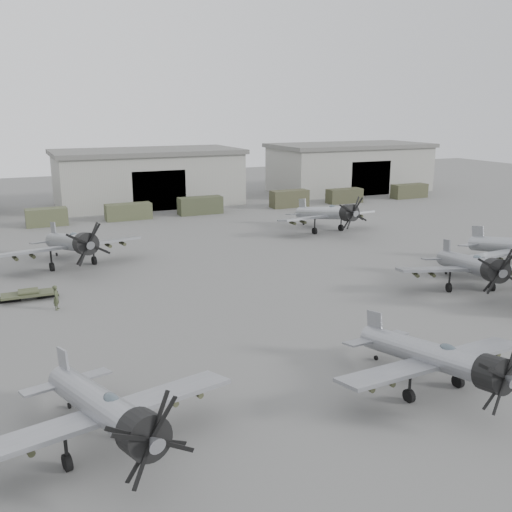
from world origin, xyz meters
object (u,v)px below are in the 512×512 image
Objects in this scene: aircraft_far_0 at (72,243)px; ground_crew at (56,297)px; aircraft_near_0 at (107,411)px; aircraft_mid_2 at (473,266)px; aircraft_near_1 at (439,358)px; aircraft_far_1 at (329,213)px.

aircraft_far_0 is 12.09m from ground_crew.
aircraft_near_0 is 33.87m from aircraft_mid_2.
aircraft_far_0 is (-14.44, 34.19, 0.33)m from aircraft_near_1.
aircraft_near_1 is 0.86× the size of aircraft_far_0.
aircraft_far_0 is (2.52, 32.59, 0.25)m from aircraft_near_0.
aircraft_far_1 is 6.88× the size of ground_crew.
aircraft_mid_2 reaches higher than ground_crew.
aircraft_near_0 is at bearing -140.65° from aircraft_mid_2.
aircraft_mid_2 is 0.93× the size of aircraft_far_1.
aircraft_near_1 is at bearing -77.80° from aircraft_far_0.
aircraft_near_0 is 0.92× the size of aircraft_far_1.
aircraft_near_1 is 0.95× the size of aircraft_mid_2.
aircraft_far_0 is 7.07× the size of ground_crew.
aircraft_far_1 reaches higher than aircraft_near_0.
aircraft_far_1 reaches higher than ground_crew.
aircraft_far_1 is at bearing 34.76° from aircraft_near_0.
aircraft_far_0 reaches higher than aircraft_far_1.
aircraft_far_0 is at bearing -177.46° from aircraft_far_1.
aircraft_mid_2 reaches higher than aircraft_near_1.
aircraft_far_0 is 1.03× the size of aircraft_far_1.
aircraft_near_1 reaches higher than ground_crew.
aircraft_near_1 is at bearing -18.09° from aircraft_near_0.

